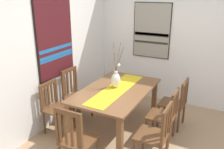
{
  "coord_description": "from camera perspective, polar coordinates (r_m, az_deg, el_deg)",
  "views": [
    {
      "loc": [
        -3.08,
        -0.96,
        2.3
      ],
      "look_at": [
        0.28,
        0.8,
        0.98
      ],
      "focal_mm": 38.56,
      "sensor_mm": 36.0,
      "label": 1
    }
  ],
  "objects": [
    {
      "name": "chair_1",
      "position": [
        4.56,
        -8.72,
        -4.48
      ],
      "size": [
        0.45,
        0.45,
        0.95
      ],
      "color": "brown",
      "rests_on": "ground_plane"
    },
    {
      "name": "chair_3",
      "position": [
        3.26,
        -8.65,
        -14.88
      ],
      "size": [
        0.43,
        0.43,
        0.96
      ],
      "color": "brown",
      "rests_on": "ground_plane"
    },
    {
      "name": "chair_0",
      "position": [
        3.92,
        12.39,
        -9.34
      ],
      "size": [
        0.43,
        0.43,
        0.88
      ],
      "color": "brown",
      "rests_on": "ground_plane"
    },
    {
      "name": "dining_table",
      "position": [
        4.09,
        1.06,
        -4.84
      ],
      "size": [
        1.67,
        1.03,
        0.74
      ],
      "color": "brown",
      "rests_on": "ground_plane"
    },
    {
      "name": "painting_on_side_wall",
      "position": [
        5.19,
        9.4,
        10.2
      ],
      "size": [
        0.05,
        0.8,
        1.15
      ],
      "color": "black"
    },
    {
      "name": "chair_4",
      "position": [
        4.36,
        14.83,
        -6.39
      ],
      "size": [
        0.43,
        0.43,
        0.89
      ],
      "color": "brown",
      "rests_on": "ground_plane"
    },
    {
      "name": "chair_2",
      "position": [
        4.19,
        -13.25,
        -7.34
      ],
      "size": [
        0.43,
        0.43,
        0.87
      ],
      "color": "brown",
      "rests_on": "ground_plane"
    },
    {
      "name": "painting_on_back_wall",
      "position": [
        4.26,
        -13.39,
        8.15
      ],
      "size": [
        0.9,
        0.05,
        1.34
      ],
      "color": "black"
    },
    {
      "name": "ground_plane",
      "position": [
        3.97,
        8.72,
        -16.69
      ],
      "size": [
        6.4,
        6.4,
        0.03
      ],
      "primitive_type": "cube",
      "color": "#A37F5B"
    },
    {
      "name": "chair_5",
      "position": [
        3.4,
        10.31,
        -13.76
      ],
      "size": [
        0.42,
        0.42,
        0.91
      ],
      "color": "brown",
      "rests_on": "ground_plane"
    },
    {
      "name": "table_runner",
      "position": [
        4.05,
        1.07,
        -3.48
      ],
      "size": [
        1.54,
        0.36,
        0.01
      ],
      "primitive_type": "cube",
      "color": "gold",
      "rests_on": "dining_table"
    },
    {
      "name": "wall_back",
      "position": [
        4.28,
        -14.54,
        5.79
      ],
      "size": [
        6.4,
        0.12,
        2.7
      ],
      "primitive_type": "cube",
      "color": "silver",
      "rests_on": "ground_plane"
    },
    {
      "name": "wall_side",
      "position": [
        5.12,
        16.48,
        7.75
      ],
      "size": [
        0.12,
        6.4,
        2.7
      ],
      "primitive_type": "cube",
      "color": "silver",
      "rests_on": "ground_plane"
    },
    {
      "name": "centerpiece_vase",
      "position": [
        4.08,
        0.91,
        -1.14
      ],
      "size": [
        0.2,
        0.22,
        0.78
      ],
      "color": "silver",
      "rests_on": "dining_table"
    }
  ]
}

